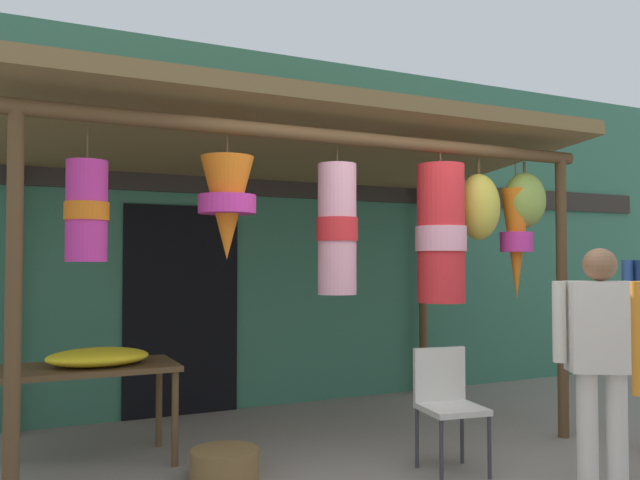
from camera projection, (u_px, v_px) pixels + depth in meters
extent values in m
plane|color=gray|center=(372.00, 473.00, 4.48)|extent=(30.00, 30.00, 0.00)
cube|color=#387056|center=(255.00, 228.00, 6.69)|extent=(11.98, 0.25, 3.62)
cube|color=#2D2823|center=(260.00, 184.00, 6.57)|extent=(10.78, 0.04, 0.24)
cube|color=black|center=(182.00, 310.00, 6.20)|extent=(1.10, 0.03, 2.00)
cylinder|color=brown|center=(13.00, 313.00, 3.63)|extent=(0.09, 0.09, 2.33)
cylinder|color=brown|center=(562.00, 296.00, 5.42)|extent=(0.09, 0.09, 2.33)
cylinder|color=brown|center=(12.00, 296.00, 5.45)|extent=(0.09, 0.09, 2.33)
cylinder|color=brown|center=(423.00, 288.00, 7.25)|extent=(0.09, 0.09, 2.33)
cylinder|color=brown|center=(342.00, 137.00, 4.57)|extent=(4.36, 0.10, 0.10)
cylinder|color=brown|center=(247.00, 158.00, 6.40)|extent=(4.36, 0.10, 0.10)
cube|color=olive|center=(287.00, 144.00, 5.48)|extent=(4.66, 2.53, 0.35)
cylinder|color=brown|center=(88.00, 143.00, 3.92)|extent=(0.01, 0.01, 0.22)
cylinder|color=#D13399|center=(87.00, 211.00, 3.90)|extent=(0.24, 0.24, 0.61)
cylinder|color=orange|center=(87.00, 211.00, 3.90)|extent=(0.26, 0.26, 0.11)
cylinder|color=brown|center=(227.00, 146.00, 4.26)|extent=(0.01, 0.01, 0.14)
cone|color=orange|center=(227.00, 208.00, 4.25)|extent=(0.35, 0.35, 0.68)
cylinder|color=#D13399|center=(227.00, 204.00, 4.25)|extent=(0.38, 0.38, 0.12)
cylinder|color=brown|center=(337.00, 155.00, 4.65)|extent=(0.01, 0.01, 0.13)
cylinder|color=pink|center=(337.00, 229.00, 4.63)|extent=(0.28, 0.28, 0.93)
cylinder|color=red|center=(337.00, 229.00, 4.63)|extent=(0.30, 0.30, 0.17)
cylinder|color=brown|center=(440.00, 159.00, 4.93)|extent=(0.01, 0.01, 0.09)
cylinder|color=red|center=(441.00, 233.00, 4.91)|extent=(0.36, 0.36, 1.05)
cylinder|color=pink|center=(441.00, 239.00, 4.91)|extent=(0.39, 0.39, 0.19)
cylinder|color=brown|center=(516.00, 175.00, 5.33)|extent=(0.01, 0.01, 0.23)
cone|color=orange|center=(516.00, 244.00, 5.31)|extent=(0.24, 0.24, 0.90)
cylinder|color=#D13399|center=(516.00, 242.00, 5.31)|extent=(0.26, 0.26, 0.16)
cylinder|color=#4C3D23|center=(524.00, 167.00, 5.36)|extent=(0.02, 0.02, 0.09)
ellipsoid|color=#89A842|center=(525.00, 200.00, 5.35)|extent=(0.36, 0.31, 0.46)
cylinder|color=#4C3D23|center=(478.00, 166.00, 5.14)|extent=(0.02, 0.02, 0.13)
ellipsoid|color=gold|center=(479.00, 207.00, 5.13)|extent=(0.35, 0.30, 0.52)
cube|color=brown|center=(91.00, 368.00, 4.65)|extent=(1.18, 0.65, 0.04)
cylinder|color=brown|center=(7.00, 436.00, 4.16)|extent=(0.05, 0.05, 0.67)
cylinder|color=brown|center=(175.00, 419.00, 4.63)|extent=(0.05, 0.05, 0.67)
cylinder|color=brown|center=(7.00, 418.00, 4.66)|extent=(0.05, 0.05, 0.67)
cylinder|color=brown|center=(159.00, 403.00, 5.12)|extent=(0.05, 0.05, 0.67)
ellipsoid|color=yellow|center=(98.00, 357.00, 4.63)|extent=(0.71, 0.50, 0.13)
ellipsoid|color=orange|center=(115.00, 356.00, 4.62)|extent=(0.32, 0.25, 0.09)
cube|color=beige|center=(452.00, 409.00, 4.48)|extent=(0.45, 0.45, 0.04)
cube|color=beige|center=(439.00, 375.00, 4.66)|extent=(0.40, 0.09, 0.40)
cylinder|color=#333338|center=(441.00, 450.00, 4.24)|extent=(0.03, 0.03, 0.44)
cylinder|color=#333338|center=(489.00, 446.00, 4.35)|extent=(0.03, 0.03, 0.44)
cylinder|color=#333338|center=(417.00, 436.00, 4.59)|extent=(0.03, 0.03, 0.44)
cylinder|color=#333338|center=(462.00, 432.00, 4.70)|extent=(0.03, 0.03, 0.44)
cylinder|color=brown|center=(225.00, 465.00, 4.32)|extent=(0.46, 0.46, 0.20)
cylinder|color=#2D5193|center=(628.00, 297.00, 5.01)|extent=(0.08, 0.08, 0.57)
cylinder|color=silver|center=(617.00, 433.00, 4.06)|extent=(0.13, 0.13, 0.76)
cylinder|color=silver|center=(587.00, 433.00, 4.08)|extent=(0.13, 0.13, 0.76)
cube|color=silver|center=(601.00, 326.00, 4.09)|extent=(0.46, 0.39, 0.57)
cylinder|color=silver|center=(559.00, 322.00, 4.12)|extent=(0.08, 0.08, 0.51)
sphere|color=#896042|center=(600.00, 265.00, 4.11)|extent=(0.21, 0.21, 0.21)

